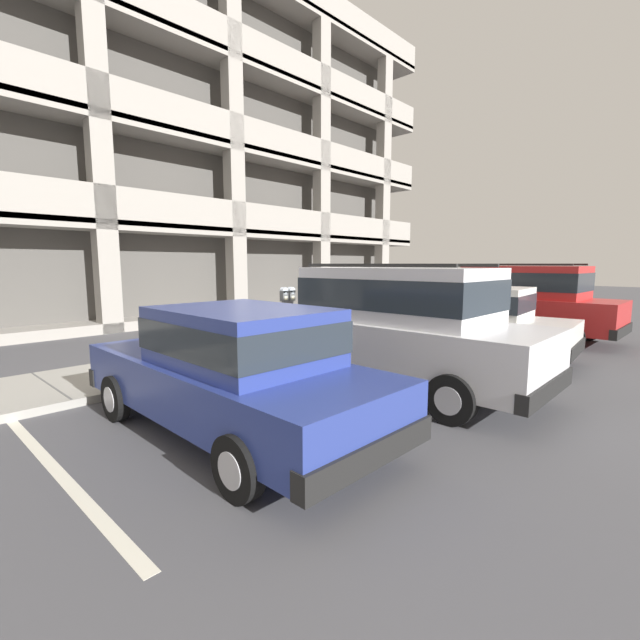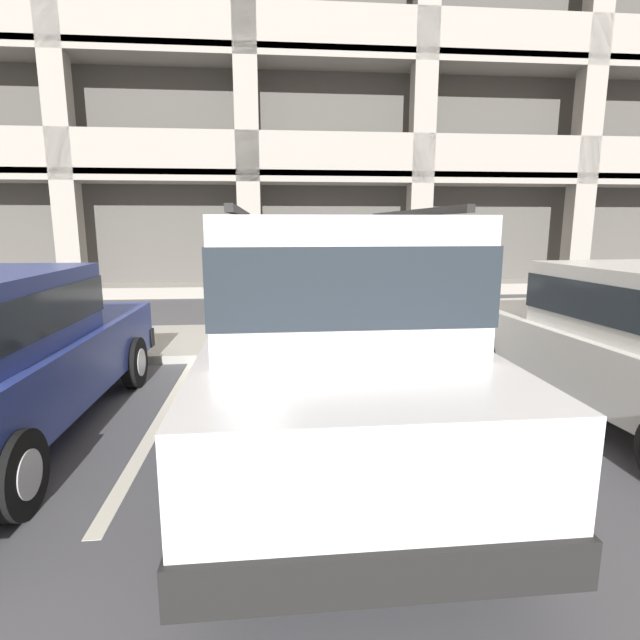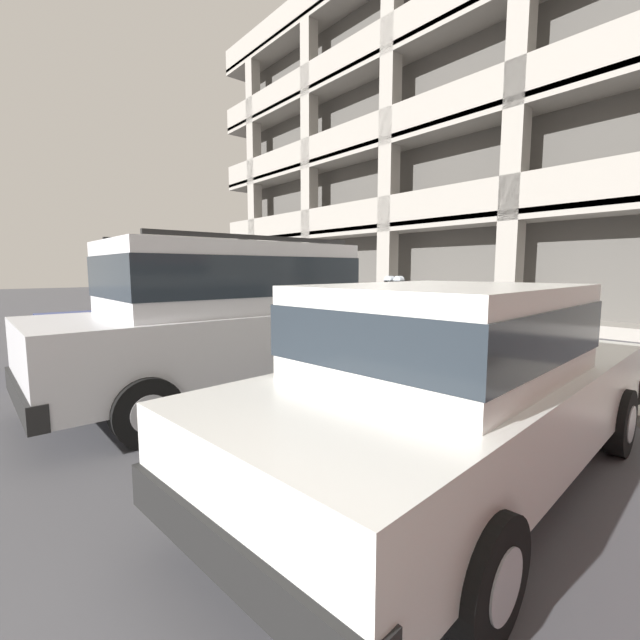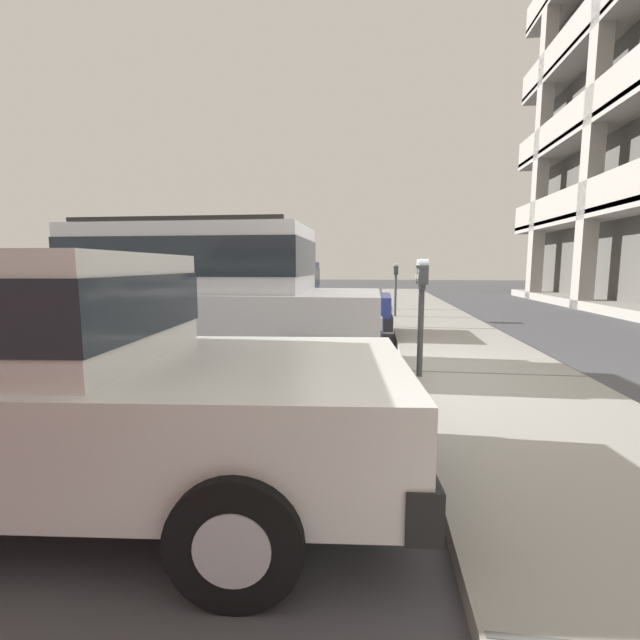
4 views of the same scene
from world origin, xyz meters
name	(u,v)px [view 2 (image 2 of 4)]	position (x,y,z in m)	size (l,w,h in m)	color
ground_plane	(305,368)	(0.00, 0.00, -0.05)	(80.00, 80.00, 0.10)	#4C4C51
sidewalk	(300,339)	(0.00, 1.30, 0.06)	(40.00, 2.20, 0.12)	#9E9B93
parking_stall_lines	(450,394)	(1.57, -1.40, 0.00)	(12.71, 4.80, 0.01)	silver
silver_suv	(326,323)	(0.02, -2.52, 1.09)	(2.05, 4.79, 2.03)	silver
parking_meter_near	(320,277)	(0.24, 0.35, 1.18)	(0.35, 0.12, 1.42)	#47474C
parking_garage	(253,105)	(-1.01, 12.01, 6.03)	(32.00, 10.00, 13.25)	#54514D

